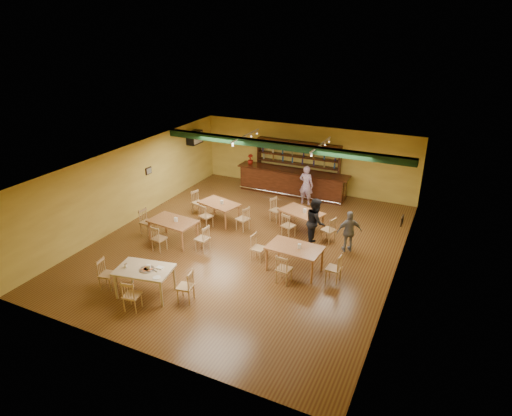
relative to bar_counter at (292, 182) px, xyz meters
The scene contains 23 objects.
floor 5.19m from the bar_counter, 86.13° to the right, with size 12.00×12.00×0.00m, color #532F17.
ceiling_beam 3.31m from the bar_counter, 81.57° to the right, with size 10.00×0.30×0.25m, color black.
track_rail_left 3.29m from the bar_counter, 129.67° to the right, with size 0.05×2.50×0.05m, color silver.
track_rail_right 3.43m from the bar_counter, 45.03° to the right, with size 0.05×2.50×0.05m, color silver.
ac_unit 4.89m from the bar_counter, 167.95° to the right, with size 0.34×0.70×0.48m, color silver.
picture_left 6.31m from the bar_counter, 138.08° to the right, with size 0.04×0.34×0.28m, color black.
picture_right 7.16m from the bar_counter, 41.16° to the right, with size 0.04×0.34×0.28m, color black.
bar_counter is the anchor object (origin of this frame).
back_bar_hutch 0.85m from the bar_counter, 90.00° to the left, with size 3.94×0.40×2.28m, color black.
poinsettia 2.24m from the bar_counter, behind, with size 0.26×0.26×0.46m, color maroon.
dining_table_a 4.21m from the bar_counter, 111.19° to the right, with size 1.54×0.92×0.77m, color #935C34.
dining_table_b 3.74m from the bar_counter, 63.80° to the right, with size 1.58×0.95×0.79m, color #935C34.
dining_table_c 6.49m from the bar_counter, 109.15° to the right, with size 1.65×0.99×0.83m, color #935C34.
dining_table_d 6.60m from the bar_counter, 68.33° to the right, with size 1.68×1.01×0.84m, color #935C34.
near_table 9.21m from the bar_counter, 96.00° to the right, with size 1.57×1.01×0.84m, color #CFB68B.
pizza_tray 9.20m from the bar_counter, 95.30° to the right, with size 0.40×0.40×0.01m, color silver.
parmesan_shaker 9.44m from the bar_counter, 98.93° to the right, with size 0.07×0.07×0.11m, color #EAE5C6.
napkin_stack 8.95m from the bar_counter, 93.65° to the right, with size 0.20×0.15×0.03m, color white.
pizza_server 9.13m from the bar_counter, 94.29° to the right, with size 0.32×0.09×0.00m, color silver.
side_plate 9.39m from the bar_counter, 92.12° to the right, with size 0.22×0.22×0.01m, color white.
patron_bar 1.28m from the bar_counter, 41.39° to the right, with size 0.62×0.41×1.71m, color #84479B.
patron_right_a 4.83m from the bar_counter, 59.47° to the right, with size 0.84×0.65×1.73m, color black.
patron_right_b 5.51m from the bar_counter, 48.64° to the right, with size 0.86×0.36×1.46m, color gray.
Camera 1 is at (6.11, -12.25, 7.32)m, focal length 30.71 mm.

